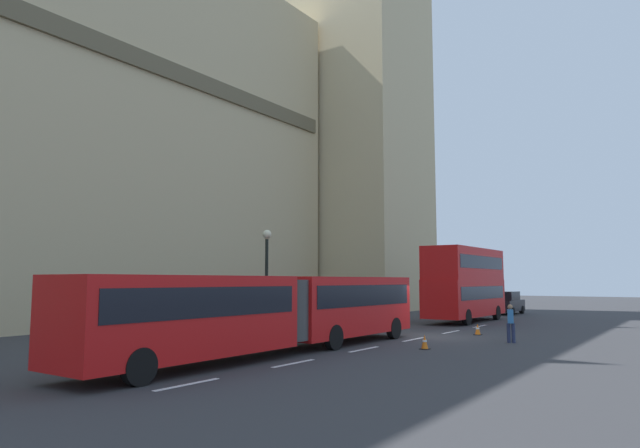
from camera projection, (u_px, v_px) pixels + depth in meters
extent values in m
plane|color=#333335|center=(429.00, 336.00, 27.34)|extent=(160.00, 160.00, 0.00)
cube|color=silver|center=(187.00, 384.00, 14.66)|extent=(2.20, 0.16, 0.01)
cube|color=silver|center=(294.00, 363.00, 18.42)|extent=(2.20, 0.16, 0.01)
cube|color=silver|center=(364.00, 349.00, 22.17)|extent=(2.20, 0.16, 0.01)
cube|color=silver|center=(414.00, 339.00, 25.92)|extent=(2.20, 0.16, 0.01)
cube|color=silver|center=(451.00, 332.00, 29.68)|extent=(2.20, 0.16, 0.01)
cube|color=silver|center=(480.00, 326.00, 33.43)|extent=(2.20, 0.16, 0.01)
cube|color=#C6B284|center=(360.00, 27.00, 56.10)|extent=(10.95, 10.95, 56.51)
cube|color=red|center=(343.00, 305.00, 24.81)|extent=(8.32, 2.50, 2.50)
cube|color=black|center=(343.00, 295.00, 24.85)|extent=(7.66, 2.54, 0.90)
cube|color=red|center=(185.00, 316.00, 17.28)|extent=(8.32, 2.50, 2.50)
cube|color=black|center=(185.00, 301.00, 17.33)|extent=(7.66, 2.54, 0.90)
cylinder|color=#3F3F3F|center=(278.00, 309.00, 21.05)|extent=(2.38, 2.38, 2.25)
cylinder|color=black|center=(394.00, 328.00, 26.22)|extent=(1.00, 0.30, 1.00)
cylinder|color=black|center=(334.00, 337.00, 22.01)|extent=(1.00, 0.30, 1.00)
cylinder|color=black|center=(139.00, 367.00, 14.49)|extent=(1.00, 0.30, 1.00)
cube|color=red|center=(466.00, 298.00, 37.27)|extent=(9.18, 2.50, 2.40)
cube|color=#1E232D|center=(465.00, 292.00, 37.31)|extent=(8.27, 2.54, 0.84)
cube|color=red|center=(465.00, 264.00, 37.50)|extent=(9.00, 2.50, 2.10)
cube|color=#1E232D|center=(465.00, 263.00, 37.51)|extent=(8.27, 2.54, 0.84)
cylinder|color=black|center=(496.00, 313.00, 38.92)|extent=(1.00, 0.30, 1.00)
cylinder|color=black|center=(467.00, 317.00, 34.12)|extent=(1.00, 0.30, 1.00)
cube|color=black|center=(507.00, 306.00, 45.68)|extent=(4.40, 1.80, 0.90)
cube|color=black|center=(506.00, 296.00, 45.60)|extent=(2.46, 1.66, 0.70)
cylinder|color=black|center=(522.00, 310.00, 46.33)|extent=(0.64, 0.30, 0.64)
cylinder|color=black|center=(512.00, 311.00, 44.03)|extent=(0.64, 0.30, 0.64)
cube|color=black|center=(425.00, 349.00, 22.21)|extent=(0.36, 0.36, 0.03)
cone|color=orange|center=(425.00, 342.00, 22.24)|extent=(0.28, 0.28, 0.55)
cylinder|color=white|center=(425.00, 341.00, 22.24)|extent=(0.17, 0.17, 0.08)
cube|color=black|center=(478.00, 335.00, 28.08)|extent=(0.36, 0.36, 0.03)
cone|color=orange|center=(478.00, 329.00, 28.11)|extent=(0.28, 0.28, 0.55)
cylinder|color=white|center=(478.00, 328.00, 28.11)|extent=(0.17, 0.17, 0.08)
cylinder|color=black|center=(266.00, 334.00, 27.20)|extent=(0.32, 0.32, 0.30)
cylinder|color=black|center=(266.00, 288.00, 27.43)|extent=(0.16, 0.16, 4.80)
sphere|color=beige|center=(267.00, 234.00, 27.70)|extent=(0.44, 0.44, 0.44)
cylinder|color=#262D4C|center=(509.00, 333.00, 24.60)|extent=(0.16, 0.16, 0.86)
cylinder|color=#262D4C|center=(513.00, 333.00, 24.55)|extent=(0.16, 0.16, 0.86)
cube|color=#3372B2|center=(510.00, 316.00, 24.65)|extent=(0.46, 0.36, 0.60)
sphere|color=#936B4C|center=(510.00, 307.00, 24.69)|extent=(0.22, 0.22, 0.22)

